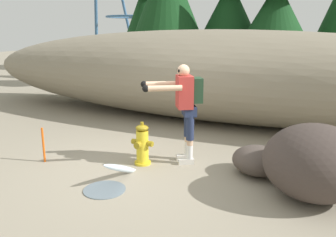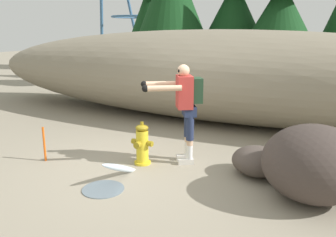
{
  "view_description": "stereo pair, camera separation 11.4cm",
  "coord_description": "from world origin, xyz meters",
  "px_view_note": "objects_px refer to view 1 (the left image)",
  "views": [
    {
      "loc": [
        2.59,
        -4.74,
        2.18
      ],
      "look_at": [
        0.2,
        0.32,
        0.75
      ],
      "focal_mm": 37.24,
      "sensor_mm": 36.0,
      "label": 1
    },
    {
      "loc": [
        2.69,
        -4.69,
        2.18
      ],
      "look_at": [
        0.2,
        0.32,
        0.75
      ],
      "focal_mm": 37.24,
      "sensor_mm": 36.0,
      "label": 2
    }
  ],
  "objects_px": {
    "fire_hydrant": "(142,145)",
    "boulder_mid": "(258,160)",
    "utility_worker": "(185,101)",
    "survey_stake": "(43,145)",
    "boulder_large": "(315,162)"
  },
  "relations": [
    {
      "from": "boulder_large",
      "to": "boulder_mid",
      "type": "distance_m",
      "value": 0.99
    },
    {
      "from": "fire_hydrant",
      "to": "utility_worker",
      "type": "xyz_separation_m",
      "value": [
        0.59,
        0.39,
        0.72
      ]
    },
    {
      "from": "boulder_mid",
      "to": "survey_stake",
      "type": "xyz_separation_m",
      "value": [
        -3.37,
        -1.02,
        0.08
      ]
    },
    {
      "from": "fire_hydrant",
      "to": "survey_stake",
      "type": "distance_m",
      "value": 1.67
    },
    {
      "from": "fire_hydrant",
      "to": "boulder_mid",
      "type": "relative_size",
      "value": 0.91
    },
    {
      "from": "fire_hydrant",
      "to": "boulder_large",
      "type": "distance_m",
      "value": 2.64
    },
    {
      "from": "utility_worker",
      "to": "boulder_large",
      "type": "relative_size",
      "value": 1.23
    },
    {
      "from": "utility_worker",
      "to": "survey_stake",
      "type": "distance_m",
      "value": 2.49
    },
    {
      "from": "fire_hydrant",
      "to": "boulder_mid",
      "type": "height_order",
      "value": "fire_hydrant"
    },
    {
      "from": "fire_hydrant",
      "to": "boulder_mid",
      "type": "distance_m",
      "value": 1.86
    },
    {
      "from": "utility_worker",
      "to": "survey_stake",
      "type": "bearing_deg",
      "value": -7.53
    },
    {
      "from": "fire_hydrant",
      "to": "survey_stake",
      "type": "bearing_deg",
      "value": -158.05
    },
    {
      "from": "utility_worker",
      "to": "boulder_mid",
      "type": "relative_size",
      "value": 2.06
    },
    {
      "from": "utility_worker",
      "to": "fire_hydrant",
      "type": "bearing_deg",
      "value": 0.35
    },
    {
      "from": "utility_worker",
      "to": "survey_stake",
      "type": "height_order",
      "value": "utility_worker"
    }
  ]
}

